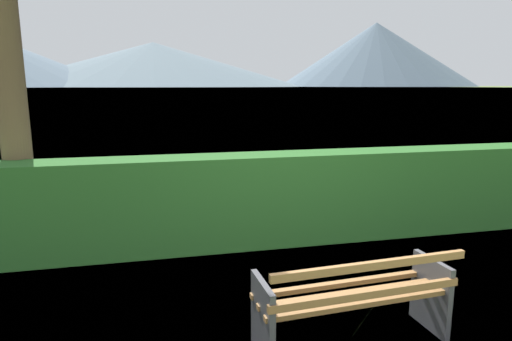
% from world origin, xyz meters
% --- Properties ---
extents(ground_plane, '(1400.00, 1400.00, 0.00)m').
position_xyz_m(ground_plane, '(0.00, 0.00, 0.00)').
color(ground_plane, olive).
extents(water_surface, '(620.00, 620.00, 0.00)m').
position_xyz_m(water_surface, '(0.00, 308.99, 0.00)').
color(water_surface, '#6B8EA3').
rests_on(water_surface, ground_plane).
extents(park_bench, '(1.73, 0.67, 0.87)m').
position_xyz_m(park_bench, '(0.00, -0.06, 0.43)').
color(park_bench, '#A0703F').
rests_on(park_bench, ground_plane).
extents(hedge_row, '(8.99, 0.60, 1.28)m').
position_xyz_m(hedge_row, '(0.00, 2.55, 0.64)').
color(hedge_row, '#2D6B28').
rests_on(hedge_row, ground_plane).
extents(fishing_boat_near, '(3.47, 4.66, 2.09)m').
position_xyz_m(fishing_boat_near, '(-59.90, 192.19, 0.75)').
color(fishing_boat_near, '#B2332D').
rests_on(fishing_boat_near, water_surface).
extents(distant_hills, '(826.27, 437.25, 83.81)m').
position_xyz_m(distant_hills, '(-22.45, 563.37, 35.02)').
color(distant_hills, slate).
rests_on(distant_hills, ground_plane).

